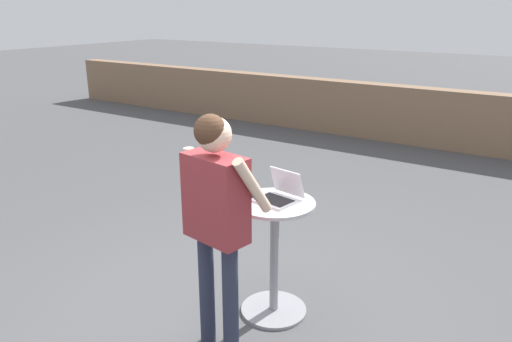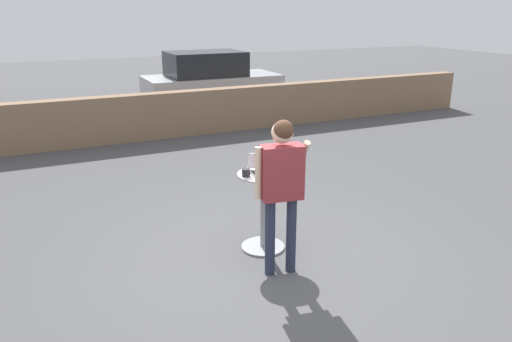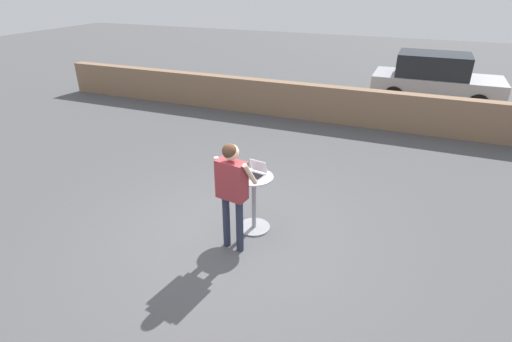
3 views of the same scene
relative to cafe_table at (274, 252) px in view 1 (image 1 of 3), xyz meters
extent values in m
plane|color=#4C4C4F|center=(-0.19, -0.46, -0.53)|extent=(50.00, 50.00, 0.00)
cube|color=#84664C|center=(-0.19, 5.80, -0.03)|extent=(17.92, 0.35, 1.01)
cylinder|color=gray|center=(0.00, 0.00, -0.52)|extent=(0.53, 0.53, 0.03)
cylinder|color=gray|center=(0.00, 0.00, -0.05)|extent=(0.07, 0.07, 0.91)
cylinder|color=#B7B7BC|center=(0.00, 0.00, 0.41)|extent=(0.61, 0.61, 0.02)
cube|color=silver|center=(0.00, -0.01, 0.43)|extent=(0.33, 0.27, 0.02)
cube|color=black|center=(0.00, -0.01, 0.44)|extent=(0.29, 0.22, 0.00)
cube|color=silver|center=(0.02, 0.14, 0.55)|extent=(0.30, 0.12, 0.21)
cube|color=white|center=(0.02, 0.13, 0.55)|extent=(0.28, 0.11, 0.19)
cylinder|color=#232328|center=(-0.22, -0.01, 0.47)|extent=(0.10, 0.10, 0.09)
torus|color=#232328|center=(-0.16, -0.01, 0.47)|extent=(0.04, 0.01, 0.04)
cylinder|color=#282D42|center=(-0.21, -0.59, -0.09)|extent=(0.11, 0.11, 0.88)
cylinder|color=#282D42|center=(0.03, -0.63, -0.09)|extent=(0.11, 0.11, 0.88)
cube|color=maroon|center=(-0.09, -0.61, 0.64)|extent=(0.47, 0.29, 0.58)
sphere|color=beige|center=(-0.09, -0.61, 1.07)|extent=(0.23, 0.23, 0.23)
sphere|color=#472D1E|center=(-0.09, -0.64, 1.09)|extent=(0.21, 0.21, 0.21)
cylinder|color=beige|center=(-0.34, -0.57, 0.65)|extent=(0.07, 0.07, 0.55)
cylinder|color=beige|center=(0.18, -0.57, 0.76)|extent=(0.12, 0.33, 0.42)
camera|label=1|loc=(1.78, -3.00, 1.83)|focal=35.00mm
camera|label=2|loc=(-2.42, -4.94, 2.28)|focal=35.00mm
camera|label=3|loc=(2.12, -5.11, 3.23)|focal=28.00mm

